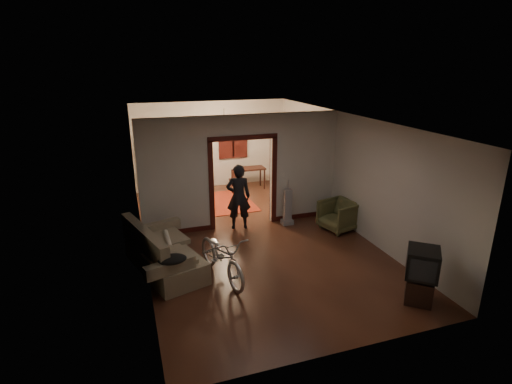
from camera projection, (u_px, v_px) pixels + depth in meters
name	position (u px, v px, depth m)	size (l,w,h in m)	color
floor	(252.00, 236.00, 9.60)	(5.00, 8.50, 0.01)	#361A11
ceiling	(252.00, 119.00, 8.72)	(5.00, 8.50, 0.01)	white
wall_back	(212.00, 145.00, 12.99)	(5.00, 0.02, 2.80)	beige
wall_left	(139.00, 191.00, 8.41)	(0.02, 8.50, 2.80)	beige
wall_right	(347.00, 171.00, 9.91)	(0.02, 8.50, 2.80)	beige
partition_wall	(243.00, 172.00, 9.84)	(5.00, 0.14, 2.80)	beige
door_casing	(243.00, 183.00, 9.93)	(1.74, 0.20, 2.32)	#360F0C
far_window	(233.00, 139.00, 13.12)	(0.98, 0.06, 1.28)	black
chandelier	(224.00, 123.00, 11.11)	(0.24, 0.24, 0.24)	#FFE0A5
light_switch	(283.00, 175.00, 10.13)	(0.08, 0.01, 0.12)	silver
sofa	(164.00, 248.00, 7.89)	(0.93, 2.06, 0.95)	brown
rolled_paper	(168.00, 239.00, 8.17)	(0.10, 0.10, 0.78)	beige
jacket	(172.00, 259.00, 7.02)	(0.50, 0.38, 0.15)	black
bicycle	(222.00, 256.00, 7.61)	(0.62, 1.78, 0.94)	silver
armchair	(339.00, 215.00, 9.85)	(0.79, 0.81, 0.74)	#4F4F2C
tv_stand	(419.00, 290.00, 6.93)	(0.48, 0.44, 0.44)	black
crt_tv	(423.00, 263.00, 6.77)	(0.57, 0.51, 0.49)	black
vacuum	(287.00, 207.00, 10.14)	(0.29, 0.23, 0.94)	gray
person	(238.00, 197.00, 9.80)	(0.60, 0.39, 1.64)	black
oriental_rug	(224.00, 202.00, 11.83)	(1.58, 2.08, 0.02)	maroon
locker	(177.00, 163.00, 12.53)	(0.96, 0.53, 1.92)	#21321E
globe	(175.00, 131.00, 12.22)	(0.30, 0.30, 0.30)	#1E5972
desk	(250.00, 178.00, 13.04)	(0.93, 0.52, 0.69)	black
desk_chair	(236.00, 180.00, 12.66)	(0.36, 0.36, 0.80)	black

